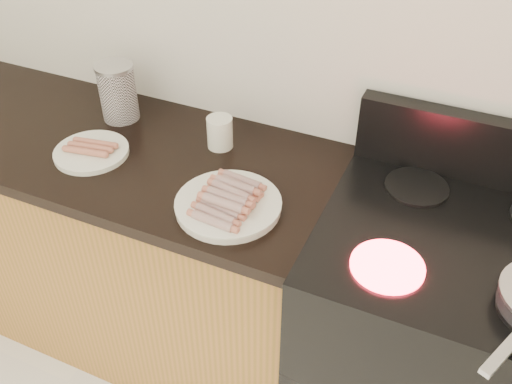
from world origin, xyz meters
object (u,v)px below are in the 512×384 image
at_px(main_plate, 228,206).
at_px(canister, 118,92).
at_px(side_plate, 91,152).
at_px(mug, 220,132).
at_px(stove, 434,352).

relative_size(main_plate, canister, 1.50).
bearing_deg(side_plate, canister, 100.52).
xyz_separation_m(canister, mug, (0.39, -0.02, -0.05)).
bearing_deg(mug, canister, 177.45).
distance_m(main_plate, side_plate, 0.51).
bearing_deg(side_plate, main_plate, -6.79).
relative_size(main_plate, mug, 2.86).
xyz_separation_m(main_plate, side_plate, (-0.50, 0.06, -0.00)).
bearing_deg(stove, mug, 169.40).
xyz_separation_m(side_plate, mug, (0.34, 0.21, 0.04)).
relative_size(stove, main_plate, 3.14).
xyz_separation_m(main_plate, canister, (-0.54, 0.28, 0.09)).
relative_size(side_plate, mug, 2.27).
distance_m(side_plate, mug, 0.40).
height_order(stove, side_plate, side_plate).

